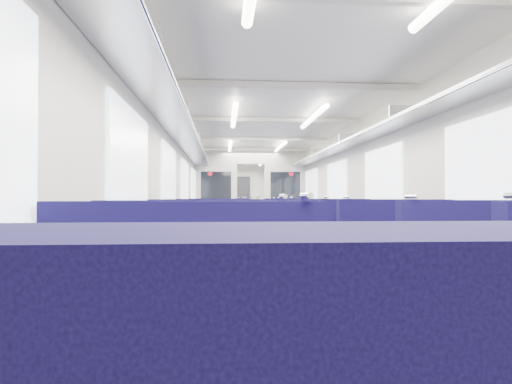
{
  "coord_description": "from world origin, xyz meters",
  "views": [
    {
      "loc": [
        -0.7,
        -8.47,
        1.14
      ],
      "look_at": [
        0.18,
        3.18,
        1.3
      ],
      "focal_mm": 30.58,
      "sensor_mm": 36.0,
      "label": 1
    }
  ],
  "objects": [
    {
      "name": "luggage_rack_left",
      "position": [
        -1.21,
        0.0,
        1.97
      ],
      "size": [
        0.36,
        17.4,
        0.18
      ],
      "color": "#B2B5BA",
      "rests_on": "wall_left"
    },
    {
      "name": "seat_4",
      "position": [
        -0.83,
        -6.09,
        0.36
      ],
      "size": [
        1.04,
        0.57,
        1.16
      ],
      "color": "#110D41",
      "rests_on": "floor"
    },
    {
      "name": "seat_7",
      "position": [
        0.83,
        -4.84,
        0.36
      ],
      "size": [
        1.04,
        0.57,
        1.16
      ],
      "color": "#110D41",
      "rests_on": "floor"
    },
    {
      "name": "floor",
      "position": [
        0.0,
        0.0,
        0.0
      ],
      "size": [
        2.8,
        18.0,
        0.01
      ],
      "primitive_type": "cube",
      "color": "black",
      "rests_on": "ground"
    },
    {
      "name": "seat_15",
      "position": [
        0.83,
        -0.14,
        0.36
      ],
      "size": [
        1.04,
        0.57,
        1.16
      ],
      "color": "#110D41",
      "rests_on": "floor"
    },
    {
      "name": "seat_5",
      "position": [
        0.83,
        -5.88,
        0.36
      ],
      "size": [
        1.04,
        0.57,
        1.16
      ],
      "color": "#110D41",
      "rests_on": "floor"
    },
    {
      "name": "windows",
      "position": [
        0.0,
        -0.46,
        1.42
      ],
      "size": [
        2.78,
        15.6,
        0.75
      ],
      "color": "white",
      "rests_on": "wall_left"
    },
    {
      "name": "seat_14",
      "position": [
        -0.83,
        -0.2,
        0.36
      ],
      "size": [
        1.04,
        0.57,
        1.16
      ],
      "color": "#110D41",
      "rests_on": "floor"
    },
    {
      "name": "seat_18",
      "position": [
        -0.83,
        2.08,
        0.36
      ],
      "size": [
        1.04,
        0.57,
        1.16
      ],
      "color": "#110D41",
      "rests_on": "floor"
    },
    {
      "name": "seat_17",
      "position": [
        0.83,
        1.02,
        0.36
      ],
      "size": [
        1.04,
        0.57,
        1.16
      ],
      "color": "#110D41",
      "rests_on": "floor"
    },
    {
      "name": "dado_right",
      "position": [
        1.39,
        0.0,
        0.35
      ],
      "size": [
        0.03,
        17.9,
        0.7
      ],
      "primitive_type": "cube",
      "color": "#141036",
      "rests_on": "floor"
    },
    {
      "name": "dado_left",
      "position": [
        -1.39,
        0.0,
        0.35
      ],
      "size": [
        0.03,
        17.9,
        0.7
      ],
      "primitive_type": "cube",
      "color": "#141036",
      "rests_on": "floor"
    },
    {
      "name": "seat_11",
      "position": [
        0.83,
        -2.64,
        0.36
      ],
      "size": [
        1.04,
        0.57,
        1.16
      ],
      "color": "#110D41",
      "rests_on": "floor"
    },
    {
      "name": "seat_19",
      "position": [
        0.83,
        2.01,
        0.36
      ],
      "size": [
        1.04,
        0.57,
        1.16
      ],
      "color": "#110D41",
      "rests_on": "floor"
    },
    {
      "name": "seat_6",
      "position": [
        -0.83,
        -4.78,
        0.36
      ],
      "size": [
        1.04,
        0.57,
        1.16
      ],
      "color": "#110D41",
      "rests_on": "floor"
    },
    {
      "name": "wall_right",
      "position": [
        1.4,
        0.0,
        1.18
      ],
      "size": [
        0.02,
        18.0,
        2.35
      ],
      "primitive_type": "cube",
      "color": "beige",
      "rests_on": "floor"
    },
    {
      "name": "seat_13",
      "position": [
        0.83,
        -1.45,
        0.36
      ],
      "size": [
        1.04,
        0.57,
        1.16
      ],
      "color": "#110D41",
      "rests_on": "floor"
    },
    {
      "name": "luggage_rack_right",
      "position": [
        1.21,
        0.0,
        1.97
      ],
      "size": [
        0.36,
        17.4,
        0.18
      ],
      "color": "#B2B5BA",
      "rests_on": "wall_right"
    },
    {
      "name": "seat_8",
      "position": [
        -0.83,
        -3.61,
        0.36
      ],
      "size": [
        1.04,
        0.57,
        1.16
      ],
      "color": "#110D41",
      "rests_on": "floor"
    },
    {
      "name": "end_door",
      "position": [
        0.0,
        8.94,
        1.0
      ],
      "size": [
        0.75,
        0.06,
        2.0
      ],
      "primitive_type": "cube",
      "color": "black",
      "rests_on": "floor"
    },
    {
      "name": "ceiling",
      "position": [
        0.0,
        0.0,
        2.35
      ],
      "size": [
        2.8,
        18.0,
        0.01
      ],
      "primitive_type": "cube",
      "color": "silver",
      "rests_on": "wall_left"
    },
    {
      "name": "seat_10",
      "position": [
        -0.83,
        -2.51,
        0.36
      ],
      "size": [
        1.04,
        0.57,
        1.16
      ],
      "color": "#110D41",
      "rests_on": "floor"
    },
    {
      "name": "wall_far",
      "position": [
        0.0,
        9.0,
        1.18
      ],
      "size": [
        2.8,
        0.02,
        2.35
      ],
      "primitive_type": "cube",
      "color": "beige",
      "rests_on": "floor"
    },
    {
      "name": "bulkhead",
      "position": [
        -0.0,
        2.51,
        1.23
      ],
      "size": [
        2.8,
        0.1,
        2.35
      ],
      "color": "beige",
      "rests_on": "floor"
    },
    {
      "name": "wall_left",
      "position": [
        -1.4,
        0.0,
        1.18
      ],
      "size": [
        0.02,
        18.0,
        2.35
      ],
      "primitive_type": "cube",
      "color": "beige",
      "rests_on": "floor"
    },
    {
      "name": "seat_9",
      "position": [
        0.83,
        -3.79,
        0.36
      ],
      "size": [
        1.04,
        0.57,
        1.16
      ],
      "color": "#110D41",
      "rests_on": "floor"
    },
    {
      "name": "seat_16",
      "position": [
        -0.83,
        0.98,
        0.36
      ],
      "size": [
        1.04,
        0.57,
        1.16
      ],
      "color": "#110D41",
      "rests_on": "floor"
    },
    {
      "name": "seat_12",
      "position": [
        -0.83,
        -1.47,
        0.36
      ],
      "size": [
        1.04,
        0.57,
        1.16
      ],
      "color": "#110D41",
      "rests_on": "floor"
    },
    {
      "name": "ceiling_fittings",
      "position": [
        0.0,
        -0.26,
        2.29
      ],
      "size": [
        2.7,
        16.06,
        0.11
      ],
      "color": "beige",
      "rests_on": "ceiling"
    }
  ]
}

